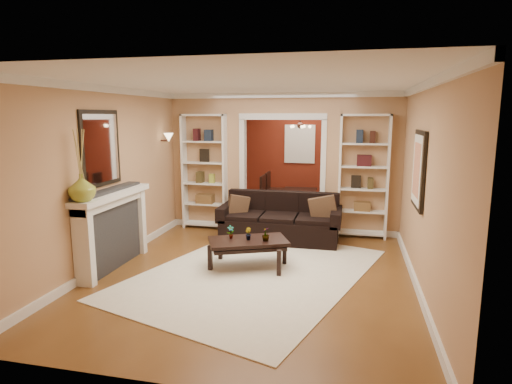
% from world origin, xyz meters
% --- Properties ---
extents(floor, '(8.00, 8.00, 0.00)m').
position_xyz_m(floor, '(0.00, 0.00, 0.00)').
color(floor, brown).
rests_on(floor, ground).
extents(ceiling, '(8.00, 8.00, 0.00)m').
position_xyz_m(ceiling, '(0.00, 0.00, 2.70)').
color(ceiling, white).
rests_on(ceiling, ground).
extents(wall_back, '(8.00, 0.00, 8.00)m').
position_xyz_m(wall_back, '(0.00, 4.00, 1.35)').
color(wall_back, tan).
rests_on(wall_back, ground).
extents(wall_front, '(8.00, 0.00, 8.00)m').
position_xyz_m(wall_front, '(0.00, -4.00, 1.35)').
color(wall_front, tan).
rests_on(wall_front, ground).
extents(wall_left, '(0.00, 8.00, 8.00)m').
position_xyz_m(wall_left, '(-2.25, 0.00, 1.35)').
color(wall_left, tan).
rests_on(wall_left, ground).
extents(wall_right, '(0.00, 8.00, 8.00)m').
position_xyz_m(wall_right, '(2.25, 0.00, 1.35)').
color(wall_right, tan).
rests_on(wall_right, ground).
extents(partition_wall, '(4.50, 0.15, 2.70)m').
position_xyz_m(partition_wall, '(0.00, 1.20, 1.35)').
color(partition_wall, tan).
rests_on(partition_wall, floor).
extents(red_back_panel, '(4.44, 0.04, 2.64)m').
position_xyz_m(red_back_panel, '(0.00, 3.97, 1.32)').
color(red_back_panel, maroon).
rests_on(red_back_panel, floor).
extents(dining_window, '(0.78, 0.03, 0.98)m').
position_xyz_m(dining_window, '(0.00, 3.93, 1.55)').
color(dining_window, '#8CA5CC').
rests_on(dining_window, wall_back).
extents(area_rug, '(3.85, 4.57, 0.01)m').
position_xyz_m(area_rug, '(0.01, -1.28, 0.01)').
color(area_rug, white).
rests_on(area_rug, floor).
extents(sofa, '(2.20, 0.95, 0.86)m').
position_xyz_m(sofa, '(0.09, 0.45, 0.43)').
color(sofa, black).
rests_on(sofa, floor).
extents(pillow_left, '(0.37, 0.29, 0.37)m').
position_xyz_m(pillow_left, '(-0.69, 0.43, 0.61)').
color(pillow_left, brown).
rests_on(pillow_left, sofa).
extents(pillow_right, '(0.47, 0.14, 0.46)m').
position_xyz_m(pillow_right, '(0.87, 0.43, 0.65)').
color(pillow_right, brown).
rests_on(pillow_right, sofa).
extents(coffee_table, '(1.31, 1.04, 0.44)m').
position_xyz_m(coffee_table, '(-0.14, -1.06, 0.22)').
color(coffee_table, black).
rests_on(coffee_table, floor).
extents(plant_left, '(0.13, 0.12, 0.20)m').
position_xyz_m(plant_left, '(-0.41, -1.06, 0.54)').
color(plant_left, '#336626').
rests_on(plant_left, coffee_table).
extents(plant_center, '(0.13, 0.13, 0.18)m').
position_xyz_m(plant_center, '(-0.14, -1.06, 0.53)').
color(plant_center, '#336626').
rests_on(plant_center, coffee_table).
extents(plant_right, '(0.13, 0.13, 0.20)m').
position_xyz_m(plant_right, '(0.13, -1.06, 0.54)').
color(plant_right, '#336626').
rests_on(plant_right, coffee_table).
extents(bookshelf_left, '(0.90, 0.30, 2.30)m').
position_xyz_m(bookshelf_left, '(-1.55, 1.03, 1.15)').
color(bookshelf_left, white).
rests_on(bookshelf_left, floor).
extents(bookshelf_right, '(0.90, 0.30, 2.30)m').
position_xyz_m(bookshelf_right, '(1.55, 1.03, 1.15)').
color(bookshelf_right, white).
rests_on(bookshelf_right, floor).
extents(fireplace, '(0.32, 1.70, 1.16)m').
position_xyz_m(fireplace, '(-2.09, -1.50, 0.58)').
color(fireplace, white).
rests_on(fireplace, floor).
extents(vase, '(0.44, 0.44, 0.36)m').
position_xyz_m(vase, '(-2.09, -2.20, 1.34)').
color(vase, '#96A635').
rests_on(vase, fireplace).
extents(mirror, '(0.03, 0.95, 1.10)m').
position_xyz_m(mirror, '(-2.23, -1.50, 1.80)').
color(mirror, silver).
rests_on(mirror, wall_left).
extents(wall_sconce, '(0.18, 0.18, 0.22)m').
position_xyz_m(wall_sconce, '(-2.15, 0.55, 1.83)').
color(wall_sconce, '#FFE0A5').
rests_on(wall_sconce, wall_left).
extents(framed_art, '(0.04, 0.85, 1.05)m').
position_xyz_m(framed_art, '(2.21, -1.00, 1.55)').
color(framed_art, black).
rests_on(framed_art, wall_right).
extents(dining_table, '(1.45, 0.81, 0.51)m').
position_xyz_m(dining_table, '(0.15, 2.75, 0.25)').
color(dining_table, black).
rests_on(dining_table, floor).
extents(dining_chair_nw, '(0.47, 0.47, 0.94)m').
position_xyz_m(dining_chair_nw, '(-0.40, 2.45, 0.47)').
color(dining_chair_nw, black).
rests_on(dining_chair_nw, floor).
extents(dining_chair_ne, '(0.52, 0.52, 0.86)m').
position_xyz_m(dining_chair_ne, '(0.70, 2.45, 0.43)').
color(dining_chair_ne, black).
rests_on(dining_chair_ne, floor).
extents(dining_chair_sw, '(0.54, 0.54, 0.94)m').
position_xyz_m(dining_chair_sw, '(-0.40, 3.05, 0.47)').
color(dining_chair_sw, black).
rests_on(dining_chair_sw, floor).
extents(dining_chair_se, '(0.50, 0.50, 0.79)m').
position_xyz_m(dining_chair_se, '(0.70, 3.05, 0.39)').
color(dining_chair_se, black).
rests_on(dining_chair_se, floor).
extents(chandelier, '(0.50, 0.50, 0.30)m').
position_xyz_m(chandelier, '(0.00, 2.70, 2.02)').
color(chandelier, '#40241D').
rests_on(chandelier, ceiling).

